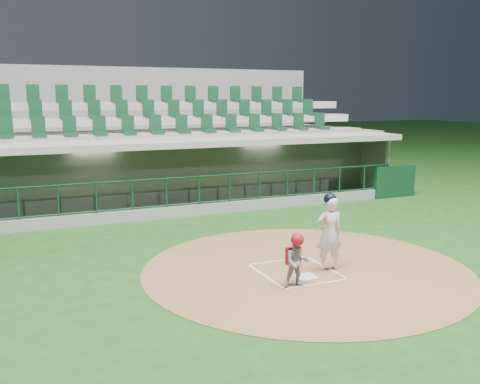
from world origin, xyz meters
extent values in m
plane|color=#164213|center=(0.00, 0.00, 0.00)|extent=(120.00, 120.00, 0.00)
cylinder|color=brown|center=(0.30, -0.20, 0.01)|extent=(7.20, 7.20, 0.01)
cube|color=silver|center=(0.00, -0.70, 0.02)|extent=(0.43, 0.43, 0.02)
cube|color=white|center=(-0.75, -0.30, 0.02)|extent=(0.05, 1.80, 0.01)
cube|color=white|center=(0.75, -0.30, 0.02)|extent=(0.05, 1.80, 0.01)
cube|color=silver|center=(0.00, 0.55, 0.02)|extent=(1.55, 0.05, 0.01)
cube|color=silver|center=(0.00, -1.15, 0.02)|extent=(1.55, 0.05, 0.01)
cube|color=gray|center=(0.00, 7.50, -0.55)|extent=(15.00, 3.00, 0.10)
cube|color=gray|center=(0.00, 9.10, 0.85)|extent=(15.00, 0.20, 2.70)
cube|color=#9F988D|center=(0.00, 8.98, 1.10)|extent=(13.50, 0.04, 0.90)
cube|color=slate|center=(7.50, 7.50, 0.85)|extent=(0.20, 3.00, 2.70)
cube|color=gray|center=(0.00, 7.25, 2.30)|extent=(15.40, 3.50, 0.20)
cube|color=gray|center=(0.00, 5.95, 0.15)|extent=(15.00, 0.15, 0.40)
cube|color=black|center=(0.00, 5.95, 1.73)|extent=(15.00, 0.01, 0.95)
cube|color=olive|center=(0.00, 8.55, -0.28)|extent=(12.75, 0.40, 0.45)
cube|color=white|center=(-3.00, 7.50, 2.17)|extent=(1.30, 0.35, 0.04)
cube|color=white|center=(3.00, 7.50, 2.17)|extent=(1.30, 0.35, 0.04)
cube|color=black|center=(7.80, 5.90, 0.60)|extent=(1.80, 0.18, 1.20)
imported|color=#AA1312|center=(-5.33, 8.12, 0.39)|extent=(1.24, 0.82, 1.78)
imported|color=#AA1216|center=(-2.55, 8.39, 0.41)|extent=(1.14, 0.73, 1.81)
imported|color=#A11211|center=(2.02, 8.53, 0.46)|extent=(1.03, 0.76, 1.92)
imported|color=maroon|center=(5.32, 8.54, 0.30)|extent=(1.51, 0.57, 1.60)
cube|color=slate|center=(0.00, 10.75, 1.15)|extent=(17.00, 6.50, 2.50)
cube|color=gray|center=(0.00, 9.25, 2.30)|extent=(16.60, 0.95, 0.30)
cube|color=#A8A197|center=(0.00, 10.20, 2.85)|extent=(16.60, 0.95, 0.30)
cube|color=gray|center=(0.00, 11.15, 3.40)|extent=(16.60, 0.95, 0.30)
cube|color=slate|center=(0.00, 14.10, 2.53)|extent=(17.00, 0.25, 5.05)
imported|color=silver|center=(0.71, -0.45, 0.83)|extent=(0.65, 0.48, 1.63)
sphere|color=black|center=(0.71, -0.45, 1.58)|extent=(0.28, 0.28, 0.28)
cylinder|color=tan|center=(0.46, -0.70, 1.25)|extent=(0.58, 0.79, 0.39)
imported|color=gray|center=(-0.46, -1.10, 0.52)|extent=(0.58, 0.50, 1.02)
sphere|color=#A5111A|center=(-0.46, -1.10, 0.98)|extent=(0.26, 0.26, 0.26)
cube|color=#A31117|center=(-0.46, -0.95, 0.62)|extent=(0.32, 0.10, 0.35)
camera|label=1|loc=(-5.61, -9.94, 3.74)|focal=40.00mm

